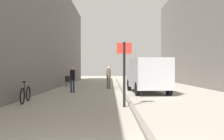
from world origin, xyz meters
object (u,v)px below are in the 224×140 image
Objects in this scene: street_sign_post at (124,68)px; bicycle_leaning at (25,94)px; cafe_chair_near_window at (68,81)px; pedestrian_main_foreground at (72,78)px; delivery_van at (147,75)px; pedestrian_mid_block at (109,76)px.

bicycle_leaning is at bearing -9.20° from street_sign_post.
bicycle_leaning reaches higher than cafe_chair_near_window.
pedestrian_main_foreground is 0.65× the size of street_sign_post.
pedestrian_main_foreground is at bearing -56.38° from street_sign_post.
street_sign_post is at bearing -21.71° from bicycle_leaning.
delivery_van is at bearing -101.14° from street_sign_post.
pedestrian_mid_block reaches higher than pedestrian_main_foreground.
delivery_van is at bearing -34.05° from pedestrian_mid_block.
pedestrian_main_foreground is 1.80× the size of cafe_chair_near_window.
pedestrian_main_foreground is 3.81m from pedestrian_mid_block.
delivery_van is at bearing 30.03° from bicycle_leaning.
street_sign_post reaches higher than pedestrian_main_foreground.
cafe_chair_near_window is at bearing 165.19° from pedestrian_mid_block.
cafe_chair_near_window is (0.14, 9.85, 0.17)m from bicycle_leaning.
cafe_chair_near_window is (-3.55, 2.21, -0.46)m from pedestrian_mid_block.
delivery_van reaches higher than cafe_chair_near_window.
street_sign_post is 2.77× the size of cafe_chair_near_window.
street_sign_post is (-1.81, -5.75, 0.37)m from delivery_van.
pedestrian_main_foreground is at bearing -64.35° from cafe_chair_near_window.
bicycle_leaning is at bearing 82.32° from pedestrian_main_foreground.
cafe_chair_near_window is at bearing 135.26° from delivery_van.
bicycle_leaning is 1.88× the size of cafe_chair_near_window.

